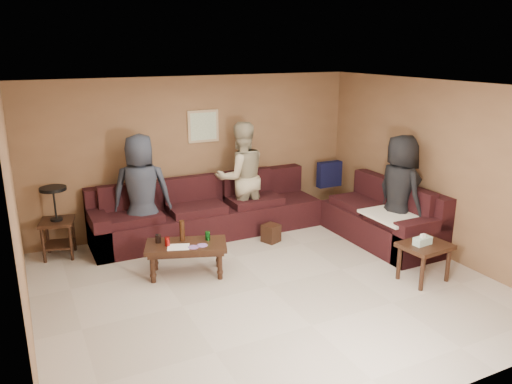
% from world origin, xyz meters
% --- Properties ---
extents(room, '(5.60, 5.50, 2.50)m').
position_xyz_m(room, '(0.00, 0.00, 1.66)').
color(room, beige).
rests_on(room, ground).
extents(sectional_sofa, '(4.65, 2.90, 0.97)m').
position_xyz_m(sectional_sofa, '(0.81, 1.52, 0.33)').
color(sectional_sofa, black).
rests_on(sectional_sofa, ground).
extents(coffee_table, '(1.17, 0.85, 0.72)m').
position_xyz_m(coffee_table, '(-0.81, 0.80, 0.38)').
color(coffee_table, '#331B11').
rests_on(coffee_table, ground).
extents(end_table_left, '(0.55, 0.55, 1.05)m').
position_xyz_m(end_table_left, '(-2.27, 2.18, 0.55)').
color(end_table_left, '#331B11').
rests_on(end_table_left, ground).
extents(side_table_right, '(0.66, 0.55, 0.65)m').
position_xyz_m(side_table_right, '(1.89, -0.73, 0.43)').
color(side_table_right, '#331B11').
rests_on(side_table_right, ground).
extents(waste_bin, '(0.30, 0.30, 0.28)m').
position_xyz_m(waste_bin, '(0.75, 1.33, 0.14)').
color(waste_bin, '#331B11').
rests_on(waste_bin, ground).
extents(wall_art, '(0.52, 0.04, 0.52)m').
position_xyz_m(wall_art, '(0.10, 2.48, 1.70)').
color(wall_art, tan).
rests_on(wall_art, ground).
extents(person_left, '(0.98, 0.79, 1.74)m').
position_xyz_m(person_left, '(-1.08, 1.96, 0.87)').
color(person_left, '#292D39').
rests_on(person_left, ground).
extents(person_middle, '(0.90, 0.72, 1.80)m').
position_xyz_m(person_middle, '(0.56, 2.03, 0.90)').
color(person_middle, tan).
rests_on(person_middle, ground).
extents(person_right, '(0.56, 0.85, 1.73)m').
position_xyz_m(person_right, '(2.34, 0.30, 0.86)').
color(person_right, black).
rests_on(person_right, ground).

